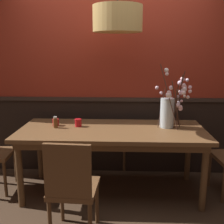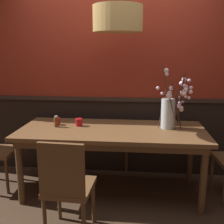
# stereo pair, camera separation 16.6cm
# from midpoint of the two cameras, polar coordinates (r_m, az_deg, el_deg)

# --- Properties ---
(ground_plane) EXTENTS (24.00, 24.00, 0.00)m
(ground_plane) POSITION_cam_midpoint_polar(r_m,az_deg,el_deg) (3.40, 1.45, -16.25)
(ground_plane) COLOR #422D1E
(back_wall) EXTENTS (5.44, 0.14, 2.81)m
(back_wall) POSITION_cam_midpoint_polar(r_m,az_deg,el_deg) (3.61, 2.32, 8.77)
(back_wall) COLOR black
(back_wall) RESTS_ON ground
(dining_table) EXTENTS (2.10, 0.89, 0.78)m
(dining_table) POSITION_cam_midpoint_polar(r_m,az_deg,el_deg) (3.12, 1.53, -5.00)
(dining_table) COLOR brown
(dining_table) RESTS_ON ground
(chair_near_side_left) EXTENTS (0.43, 0.45, 0.93)m
(chair_near_side_left) POSITION_cam_midpoint_polar(r_m,az_deg,el_deg) (2.44, -7.47, -14.83)
(chair_near_side_left) COLOR brown
(chair_near_side_left) RESTS_ON ground
(chair_far_side_right) EXTENTS (0.48, 0.44, 0.91)m
(chair_far_side_right) POSITION_cam_midpoint_polar(r_m,az_deg,el_deg) (3.96, 6.96, -3.92)
(chair_far_side_right) COLOR brown
(chair_far_side_right) RESTS_ON ground
(vase_with_blossoms) EXTENTS (0.39, 0.37, 0.73)m
(vase_with_blossoms) POSITION_cam_midpoint_polar(r_m,az_deg,el_deg) (3.16, 13.63, 0.45)
(vase_with_blossoms) COLOR silver
(vase_with_blossoms) RESTS_ON dining_table
(candle_holder_nearer_center) EXTENTS (0.08, 0.08, 0.09)m
(candle_holder_nearer_center) POSITION_cam_midpoint_polar(r_m,az_deg,el_deg) (3.22, -5.47, -2.14)
(candle_holder_nearer_center) COLOR red
(candle_holder_nearer_center) RESTS_ON dining_table
(candle_holder_nearer_edge) EXTENTS (0.08, 0.08, 0.08)m
(candle_holder_nearer_edge) POSITION_cam_midpoint_polar(r_m,az_deg,el_deg) (3.31, -10.02, -1.93)
(candle_holder_nearer_edge) COLOR red
(candle_holder_nearer_edge) RESTS_ON dining_table
(condiment_bottle) EXTENTS (0.05, 0.05, 0.13)m
(condiment_bottle) POSITION_cam_midpoint_polar(r_m,az_deg,el_deg) (3.21, -10.11, -2.01)
(condiment_bottle) COLOR brown
(condiment_bottle) RESTS_ON dining_table
(pendant_lamp) EXTENTS (0.52, 0.52, 0.98)m
(pendant_lamp) POSITION_cam_midpoint_polar(r_m,az_deg,el_deg) (3.02, 2.86, 18.88)
(pendant_lamp) COLOR tan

